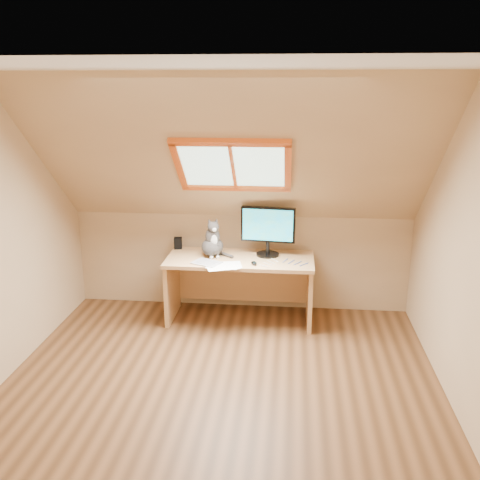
# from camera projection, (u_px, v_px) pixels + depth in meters

# --- Properties ---
(ground) EXTENTS (3.50, 3.50, 0.00)m
(ground) POSITION_uv_depth(u_px,v_px,m) (219.00, 394.00, 4.14)
(ground) COLOR brown
(ground) RESTS_ON ground
(room_shell) EXTENTS (3.52, 3.52, 2.41)m
(room_shell) POSITION_uv_depth(u_px,v_px,m) (214.00, 218.00, 3.65)
(room_shell) COLOR tan
(room_shell) RESTS_ON ground
(desk) EXTENTS (1.45, 0.63, 0.66)m
(desk) POSITION_uv_depth(u_px,v_px,m) (241.00, 276.00, 5.39)
(desk) COLOR tan
(desk) RESTS_ON ground
(monitor) EXTENTS (0.54, 0.23, 0.50)m
(monitor) POSITION_uv_depth(u_px,v_px,m) (268.00, 228.00, 5.26)
(monitor) COLOR black
(monitor) RESTS_ON desk
(cat) EXTENTS (0.29, 0.32, 0.40)m
(cat) POSITION_uv_depth(u_px,v_px,m) (213.00, 242.00, 5.29)
(cat) COLOR #453F3D
(cat) RESTS_ON desk
(desk_speaker) EXTENTS (0.09, 0.09, 0.12)m
(desk_speaker) POSITION_uv_depth(u_px,v_px,m) (178.00, 243.00, 5.55)
(desk_speaker) COLOR black
(desk_speaker) RESTS_ON desk
(graphics_tablet) EXTENTS (0.32, 0.28, 0.01)m
(graphics_tablet) POSITION_uv_depth(u_px,v_px,m) (207.00, 263.00, 5.10)
(graphics_tablet) COLOR #B2B2B7
(graphics_tablet) RESTS_ON desk
(mouse) EXTENTS (0.08, 0.10, 0.03)m
(mouse) POSITION_uv_depth(u_px,v_px,m) (254.00, 263.00, 5.07)
(mouse) COLOR black
(mouse) RESTS_ON desk
(papers) EXTENTS (0.35, 0.30, 0.01)m
(papers) POSITION_uv_depth(u_px,v_px,m) (223.00, 266.00, 5.03)
(papers) COLOR white
(papers) RESTS_ON desk
(cables) EXTENTS (0.51, 0.26, 0.01)m
(cables) POSITION_uv_depth(u_px,v_px,m) (285.00, 263.00, 5.11)
(cables) COLOR silver
(cables) RESTS_ON desk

